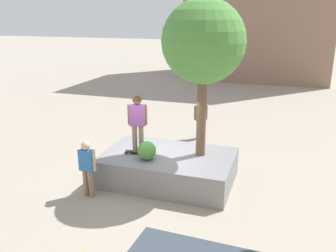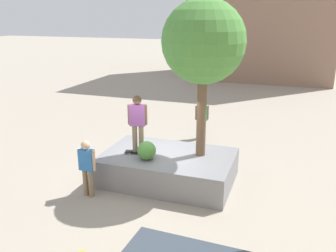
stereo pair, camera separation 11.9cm
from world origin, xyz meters
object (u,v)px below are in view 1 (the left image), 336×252
plaza_tree (204,43)px  passerby_with_bag (201,116)px  skateboard (138,152)px  planter_ledge (168,167)px  skateboarder (138,120)px  bystander_watching (87,165)px

plaza_tree → passerby_with_bag: bearing=-76.5°
plaza_tree → passerby_with_bag: 5.08m
skateboard → passerby_with_bag: bearing=-101.5°
planter_ledge → passerby_with_bag: bearing=-90.1°
plaza_tree → passerby_with_bag: (0.92, -3.83, -3.21)m
plaza_tree → skateboarder: plaza_tree is taller
skateboarder → plaza_tree: bearing=-163.8°
planter_ledge → bystander_watching: (1.79, 1.65, 0.52)m
passerby_with_bag → bystander_watching: bearing=72.8°
plaza_tree → skateboard: bearing=16.2°
skateboarder → passerby_with_bag: 4.55m
skateboard → passerby_with_bag: size_ratio=0.51×
plaza_tree → skateboard: size_ratio=5.44×
skateboarder → planter_ledge: bearing=-166.0°
bystander_watching → skateboarder: bearing=-122.5°
plaza_tree → passerby_with_bag: plaza_tree is taller
bystander_watching → planter_ledge: bearing=-137.3°
planter_ledge → passerby_with_bag: (-0.01, -4.14, 0.51)m
planter_ledge → passerby_with_bag: size_ratio=2.39×
skateboard → plaza_tree: bearing=-163.8°
bystander_watching → plaza_tree: bearing=-144.2°
bystander_watching → passerby_with_bag: bearing=-107.2°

